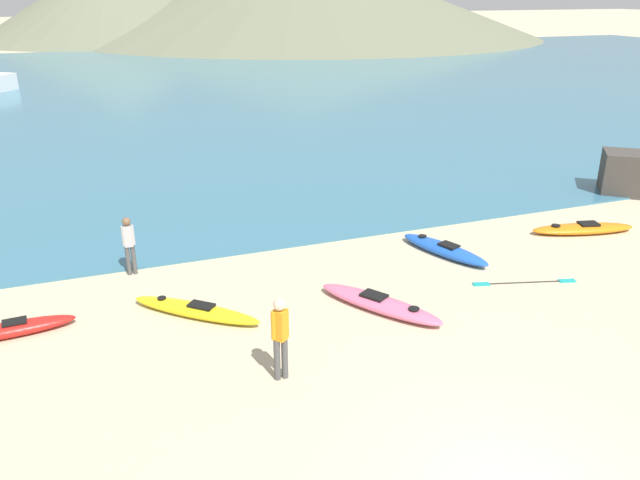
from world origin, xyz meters
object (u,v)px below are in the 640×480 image
person_near_foreground (280,334)px  shoreline_rock (626,173)px  kayak_on_sand_2 (444,249)px  loose_paddle (524,282)px  kayak_on_sand_3 (583,229)px  person_near_waterline (129,242)px  kayak_on_sand_4 (9,330)px  kayak_on_sand_0 (380,303)px  kayak_on_sand_1 (196,310)px

person_near_foreground → shoreline_rock: person_near_foreground is taller
kayak_on_sand_2 → person_near_foreground: size_ratio=1.75×
loose_paddle → kayak_on_sand_2: bearing=112.4°
kayak_on_sand_3 → person_near_waterline: bearing=172.3°
person_near_foreground → loose_paddle: bearing=14.4°
kayak_on_sand_4 → shoreline_rock: size_ratio=1.65×
kayak_on_sand_0 → person_near_foreground: size_ratio=1.83×
kayak_on_sand_3 → shoreline_rock: size_ratio=1.98×
kayak_on_sand_1 → kayak_on_sand_0: bearing=-16.7°
person_near_waterline → kayak_on_sand_0: bearing=-37.8°
kayak_on_sand_0 → kayak_on_sand_1: kayak_on_sand_0 is taller
kayak_on_sand_1 → person_near_waterline: 3.27m
loose_paddle → shoreline_rock: shoreline_rock is taller
kayak_on_sand_4 → kayak_on_sand_2: bearing=2.9°
kayak_on_sand_0 → shoreline_rock: (12.71, 5.14, 0.63)m
kayak_on_sand_1 → kayak_on_sand_4: size_ratio=1.02×
kayak_on_sand_0 → kayak_on_sand_3: size_ratio=0.94×
person_near_foreground → kayak_on_sand_1: bearing=109.6°
kayak_on_sand_2 → shoreline_rock: (9.49, 2.76, 0.62)m
kayak_on_sand_0 → kayak_on_sand_1: size_ratio=1.11×
kayak_on_sand_4 → kayak_on_sand_3: bearing=1.9°
person_near_waterline → shoreline_rock: (18.13, 0.94, -0.15)m
kayak_on_sand_0 → kayak_on_sand_1: 4.40m
kayak_on_sand_3 → kayak_on_sand_4: (-16.56, -0.55, 0.01)m
kayak_on_sand_4 → person_near_foreground: person_near_foreground is taller
kayak_on_sand_0 → loose_paddle: kayak_on_sand_0 is taller
kayak_on_sand_3 → kayak_on_sand_4: kayak_on_sand_4 is taller
kayak_on_sand_0 → person_near_foreground: bearing=-148.2°
kayak_on_sand_1 → kayak_on_sand_2: (7.44, 1.11, 0.02)m
kayak_on_sand_2 → shoreline_rock: size_ratio=1.79×
person_near_foreground → person_near_waterline: size_ratio=1.08×
kayak_on_sand_4 → person_near_waterline: size_ratio=1.75×
person_near_waterline → loose_paddle: bearing=-23.7°
kayak_on_sand_2 → loose_paddle: 2.61m
kayak_on_sand_0 → person_near_waterline: size_ratio=1.98×
kayak_on_sand_1 → loose_paddle: bearing=-8.7°
kayak_on_sand_2 → loose_paddle: bearing=-67.6°
kayak_on_sand_3 → kayak_on_sand_4: bearing=-178.1°
person_near_foreground → person_near_waterline: person_near_foreground is taller
person_near_waterline → shoreline_rock: 18.15m
kayak_on_sand_0 → person_near_foreground: 3.73m
person_near_waterline → loose_paddle: 10.56m
kayak_on_sand_4 → loose_paddle: bearing=-8.3°
kayak_on_sand_2 → loose_paddle: size_ratio=1.14×
kayak_on_sand_2 → kayak_on_sand_4: 11.53m
kayak_on_sand_3 → kayak_on_sand_2: bearing=179.7°
kayak_on_sand_3 → loose_paddle: (-4.05, -2.38, -0.13)m
kayak_on_sand_0 → shoreline_rock: size_ratio=1.87×
kayak_on_sand_2 → kayak_on_sand_4: (-11.51, -0.58, -0.01)m
kayak_on_sand_1 → person_near_foreground: (1.13, -3.17, 0.87)m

